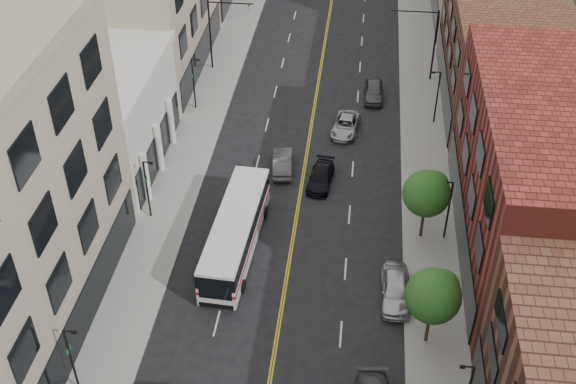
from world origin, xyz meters
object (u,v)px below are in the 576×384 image
at_px(car_lane_c, 374,91).
at_px(city_bus, 236,231).
at_px(car_lane_behind, 282,162).
at_px(car_lane_b, 346,125).
at_px(car_lane_a, 321,177).
at_px(car_parked_far, 396,290).

bearing_deg(car_lane_c, city_bus, -112.82).
relative_size(car_lane_behind, car_lane_c, 0.99).
xyz_separation_m(car_lane_behind, car_lane_c, (7.26, 12.56, 0.03)).
height_order(car_lane_b, car_lane_c, car_lane_c).
bearing_deg(car_lane_a, car_lane_b, 85.02).
height_order(city_bus, car_lane_behind, city_bus).
distance_m(car_parked_far, car_lane_behind, 16.54).
height_order(car_parked_far, car_lane_c, car_parked_far).
distance_m(car_parked_far, car_lane_a, 13.55).
distance_m(city_bus, car_lane_c, 24.62).
xyz_separation_m(car_lane_b, car_lane_c, (2.37, 6.13, 0.11)).
relative_size(car_lane_a, car_lane_c, 0.99).
bearing_deg(car_lane_c, car_lane_a, -106.16).
xyz_separation_m(car_parked_far, car_lane_b, (-4.31, 20.17, -0.17)).
bearing_deg(car_parked_far, car_lane_b, 101.04).
relative_size(car_lane_b, car_lane_c, 1.05).
bearing_deg(car_lane_a, city_bus, -115.67).
bearing_deg(car_lane_b, car_parked_far, -70.58).
bearing_deg(car_lane_a, car_lane_c, 80.60).
bearing_deg(car_lane_a, car_parked_far, -57.89).
relative_size(city_bus, car_lane_behind, 2.76).
height_order(city_bus, car_parked_far, city_bus).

